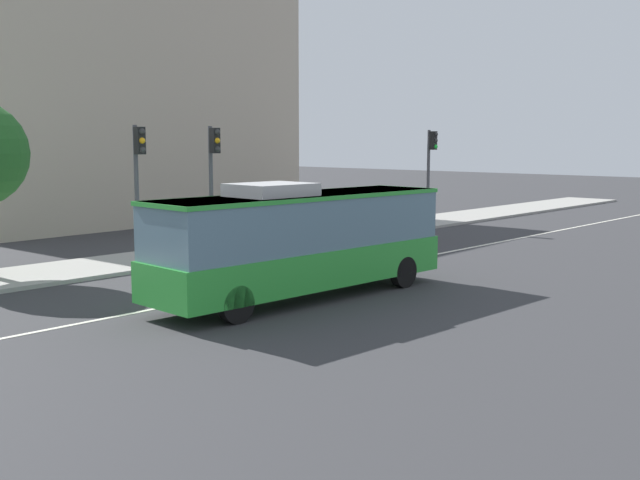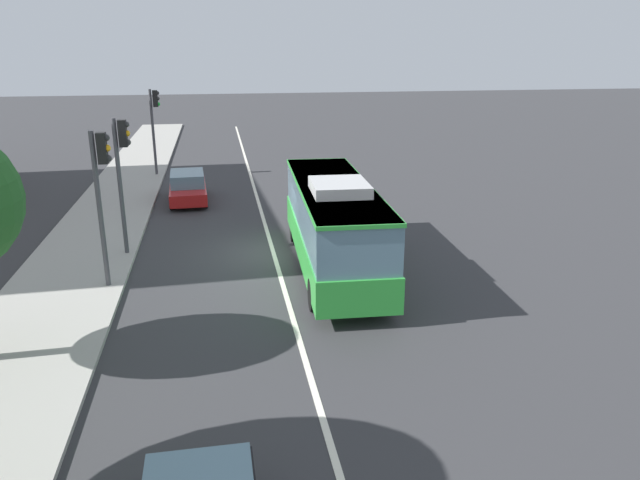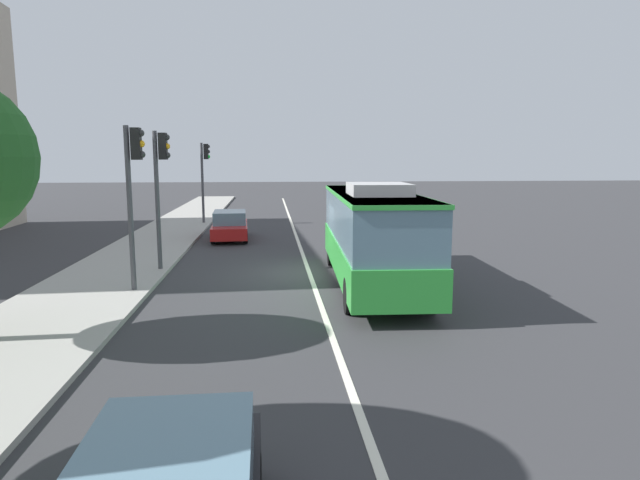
{
  "view_description": "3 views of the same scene",
  "coord_description": "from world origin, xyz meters",
  "views": [
    {
      "loc": [
        -18.09,
        -17.37,
        4.66
      ],
      "look_at": [
        -0.31,
        -0.97,
        1.47
      ],
      "focal_mm": 42.57,
      "sensor_mm": 36.0,
      "label": 1
    },
    {
      "loc": [
        -21.99,
        1.94,
        7.69
      ],
      "look_at": [
        -1.54,
        -1.58,
        0.92
      ],
      "focal_mm": 33.71,
      "sensor_mm": 36.0,
      "label": 2
    },
    {
      "loc": [
        -19.68,
        1.45,
        4.2
      ],
      "look_at": [
        -0.67,
        -0.35,
        1.32
      ],
      "focal_mm": 30.28,
      "sensor_mm": 36.0,
      "label": 3
    }
  ],
  "objects": [
    {
      "name": "ground_plane",
      "position": [
        0.0,
        0.0,
        0.0
      ],
      "size": [
        160.0,
        160.0,
        0.0
      ],
      "primitive_type": "plane",
      "color": "#333335"
    },
    {
      "name": "sidewalk_kerb",
      "position": [
        0.0,
        7.14,
        0.07
      ],
      "size": [
        80.0,
        3.87,
        0.14
      ],
      "primitive_type": "cube",
      "color": "#9E9B93",
      "rests_on": "ground_plane"
    },
    {
      "name": "lane_centre_line",
      "position": [
        0.0,
        0.0,
        0.01
      ],
      "size": [
        76.0,
        0.16,
        0.01
      ],
      "primitive_type": "cube",
      "color": "silver",
      "rests_on": "ground_plane"
    },
    {
      "name": "transit_bus",
      "position": [
        -2.17,
        -1.96,
        1.81
      ],
      "size": [
        10.09,
        2.91,
        3.46
      ],
      "rotation": [
        0.0,
        0.0,
        -0.04
      ],
      "color": "green",
      "rests_on": "ground_plane"
    },
    {
      "name": "sedan_red",
      "position": [
        8.82,
        3.53,
        0.72
      ],
      "size": [
        4.57,
        2.0,
        1.46
      ],
      "rotation": [
        0.0,
        0.0,
        3.19
      ],
      "color": "#B21919",
      "rests_on": "ground_plane"
    },
    {
      "name": "traffic_light_near_corner",
      "position": [
        -2.69,
        5.56,
        3.56
      ],
      "size": [
        0.32,
        0.62,
        5.2
      ],
      "rotation": [
        0.0,
        0.0,
        -1.57
      ],
      "color": "#47474C",
      "rests_on": "ground_plane"
    },
    {
      "name": "traffic_light_mid_block",
      "position": [
        0.55,
        5.38,
        3.56
      ],
      "size": [
        0.33,
        0.62,
        5.2
      ],
      "rotation": [
        0.0,
        0.0,
        -1.59
      ],
      "color": "#47474C",
      "rests_on": "ground_plane"
    },
    {
      "name": "traffic_light_far_corner",
      "position": [
        15.36,
        5.52,
        3.56
      ],
      "size": [
        0.32,
        0.62,
        5.2
      ],
      "rotation": [
        0.0,
        0.0,
        -1.56
      ],
      "color": "#47474C",
      "rests_on": "ground_plane"
    }
  ]
}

